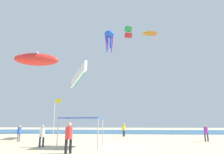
{
  "coord_description": "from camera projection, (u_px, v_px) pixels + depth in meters",
  "views": [
    {
      "loc": [
        1.48,
        -16.32,
        1.84
      ],
      "look_at": [
        -0.51,
        8.84,
        7.51
      ],
      "focal_mm": 32.37,
      "sensor_mm": 36.0,
      "label": 1
    }
  ],
  "objects": [
    {
      "name": "ground",
      "position": [
        110.0,
        147.0,
        15.58
      ],
      "size": [
        110.0,
        110.0,
        0.1
      ],
      "primitive_type": "cube",
      "color": "beige"
    },
    {
      "name": "ocean_strip",
      "position": [
        121.0,
        131.0,
        40.76
      ],
      "size": [
        110.0,
        19.06,
        0.03
      ],
      "primitive_type": "cube",
      "color": "#28608C",
      "rests_on": "ground"
    },
    {
      "name": "canopy_tent",
      "position": [
        82.0,
        119.0,
        15.61
      ],
      "size": [
        2.95,
        2.68,
        2.18
      ],
      "color": "#B2B2B7",
      "rests_on": "ground"
    },
    {
      "name": "person_near_tent",
      "position": [
        69.0,
        135.0,
        12.32
      ],
      "size": [
        0.44,
        0.44,
        1.83
      ],
      "rotation": [
        0.0,
        0.0,
        4.03
      ],
      "color": "black",
      "rests_on": "ground"
    },
    {
      "name": "person_leftmost",
      "position": [
        42.0,
        134.0,
        15.48
      ],
      "size": [
        0.39,
        0.39,
        1.63
      ],
      "rotation": [
        0.0,
        0.0,
        0.96
      ],
      "color": "#33384C",
      "rests_on": "ground"
    },
    {
      "name": "person_central",
      "position": [
        19.0,
        132.0,
        19.57
      ],
      "size": [
        0.37,
        0.42,
        1.57
      ],
      "rotation": [
        0.0,
        0.0,
        4.6
      ],
      "color": "slate",
      "rests_on": "ground"
    },
    {
      "name": "person_rightmost",
      "position": [
        206.0,
        132.0,
        19.81
      ],
      "size": [
        0.42,
        0.38,
        1.62
      ],
      "rotation": [
        0.0,
        0.0,
        0.25
      ],
      "color": "#33384C",
      "rests_on": "ground"
    },
    {
      "name": "person_far_shore",
      "position": [
        124.0,
        128.0,
        26.77
      ],
      "size": [
        0.42,
        0.43,
        1.77
      ],
      "rotation": [
        0.0,
        0.0,
        1.05
      ],
      "color": "#33384C",
      "rests_on": "ground"
    },
    {
      "name": "banner_flag",
      "position": [
        55.0,
        116.0,
        18.66
      ],
      "size": [
        0.61,
        0.06,
        3.98
      ],
      "color": "silver",
      "rests_on": "ground"
    },
    {
      "name": "kite_inflatable_red",
      "position": [
        37.0,
        59.0,
        26.48
      ],
      "size": [
        5.92,
        3.1,
        2.2
      ],
      "rotation": [
        0.0,
        0.0,
        0.22
      ],
      "color": "red"
    },
    {
      "name": "kite_delta_orange",
      "position": [
        150.0,
        32.0,
        41.06
      ],
      "size": [
        4.25,
        4.27,
        2.7
      ],
      "rotation": [
        0.0,
        0.0,
        3.63
      ],
      "color": "orange"
    },
    {
      "name": "kite_parafoil_white",
      "position": [
        79.0,
        75.0,
        25.78
      ],
      "size": [
        2.93,
        4.19,
        2.95
      ],
      "rotation": [
        0.0,
        0.0,
        2.21
      ],
      "color": "white"
    },
    {
      "name": "kite_box_green",
      "position": [
        128.0,
        32.0,
        43.55
      ],
      "size": [
        1.65,
        1.82,
        2.87
      ],
      "rotation": [
        0.0,
        0.0,
        0.36
      ],
      "color": "green"
    },
    {
      "name": "kite_octopus_blue",
      "position": [
        109.0,
        35.0,
        39.11
      ],
      "size": [
        2.26,
        2.26,
        4.41
      ],
      "rotation": [
        0.0,
        0.0,
        1.33
      ],
      "color": "blue"
    }
  ]
}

